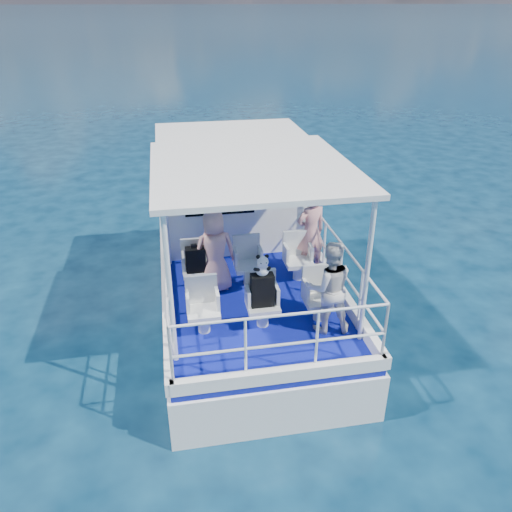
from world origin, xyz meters
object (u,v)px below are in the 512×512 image
(passenger_stbd_aft, at_px, (329,287))
(panda, at_px, (262,265))
(backpack_center, at_px, (262,290))
(passenger_port_fwd, at_px, (215,251))

(passenger_stbd_aft, relative_size, panda, 4.38)
(backpack_center, bearing_deg, panda, -96.57)
(passenger_stbd_aft, height_order, panda, passenger_stbd_aft)
(passenger_port_fwd, relative_size, backpack_center, 2.84)
(passenger_stbd_aft, relative_size, backpack_center, 2.84)
(passenger_port_fwd, xyz_separation_m, passenger_stbd_aft, (1.52, -1.48, -0.00))
(panda, bearing_deg, backpack_center, 83.43)
(passenger_stbd_aft, xyz_separation_m, panda, (-0.95, 0.25, 0.33))
(backpack_center, bearing_deg, passenger_stbd_aft, -14.80)
(backpack_center, xyz_separation_m, panda, (-0.00, -0.00, 0.42))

